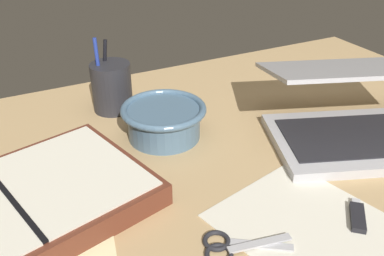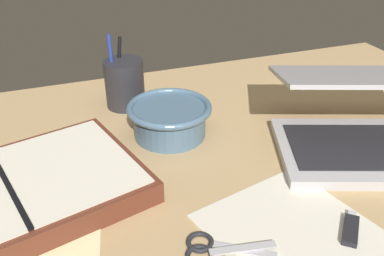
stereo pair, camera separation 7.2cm
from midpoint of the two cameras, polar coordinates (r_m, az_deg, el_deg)
name	(u,v)px [view 2 (the right image)]	position (r cm, az deg, el deg)	size (l,w,h in cm)	color
desk_top	(224,186)	(72.53, 7.23, -7.81)	(140.00, 100.00, 2.00)	tan
laptop	(366,124)	(85.38, 24.52, 0.41)	(40.05, 38.34, 14.81)	#B7B7BC
bowl	(170,118)	(82.08, -0.50, 1.22)	(16.32, 16.32, 6.63)	slate
pen_cup	(124,83)	(93.64, -6.83, 5.90)	(8.46, 8.46, 16.13)	#28282D
planner	(11,196)	(69.53, -20.31, -8.56)	(44.18, 34.18, 4.10)	brown
scissors	(210,249)	(59.85, 6.01, -15.89)	(12.34, 8.32, 0.80)	#B7B7BC
paper_sheet_front	(306,241)	(63.95, 18.19, -14.25)	(21.64, 27.05, 0.16)	silver
usb_drive	(351,230)	(67.21, 23.41, -12.44)	(5.98, 6.44, 1.00)	black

